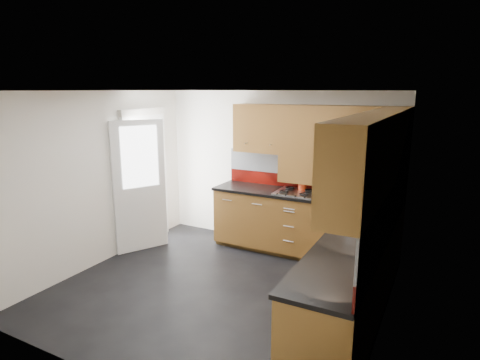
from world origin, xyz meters
The scene contains 14 objects.
room centered at (0.00, 0.00, 1.50)m, with size 4.00×3.80×2.64m.
base_cabinets centered at (1.07, 0.72, 0.44)m, with size 2.70×3.20×0.95m.
countertop centered at (1.05, 0.70, 0.92)m, with size 2.72×3.22×0.04m.
backsplash centered at (1.28, 0.93, 1.21)m, with size 2.70×3.20×0.54m.
upper_cabinets centered at (1.23, 0.78, 1.84)m, with size 2.50×3.20×0.72m.
extractor_hood centered at (0.45, 1.64, 1.28)m, with size 0.60×0.33×0.40m, color brown.
glass_cabinet centered at (1.71, 1.07, 1.87)m, with size 0.32×0.80×0.66m.
back_door centered at (-1.78, 0.75, 1.03)m, with size 0.42×1.19×2.04m.
gas_hob centered at (0.45, 1.47, 0.96)m, with size 0.59×0.52×0.05m.
utensil_pot centered at (0.48, 1.63, 1.04)m, with size 0.12×0.12×0.43m.
toaster centered at (1.43, 1.55, 1.03)m, with size 0.31×0.25×0.19m.
food_processor centered at (1.58, 0.19, 1.09)m, with size 0.20×0.20×0.33m.
paper_towel centered at (1.65, 0.92, 1.06)m, with size 0.12×0.12×0.24m, color white.
orange_cloth centered at (1.58, 1.08, 0.95)m, with size 0.13×0.11×0.01m, color orange.
Camera 1 is at (2.34, -3.89, 2.41)m, focal length 30.00 mm.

